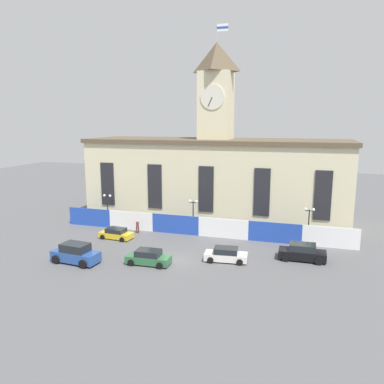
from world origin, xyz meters
name	(u,v)px	position (x,y,z in m)	size (l,w,h in m)	color
ground_plane	(174,261)	(0.00, 0.00, 0.00)	(160.00, 160.00, 0.00)	#565659
civic_building	(215,175)	(0.00, 18.29, 6.82)	(38.40, 11.01, 28.00)	beige
banner_fence	(199,226)	(0.00, 9.38, 1.26)	(38.71, 0.12, 2.52)	#2347B2
street_lamp_far_left	(107,203)	(-13.55, 10.02, 3.37)	(1.26, 0.36, 4.59)	black
street_lamp_far_right	(193,209)	(-0.95, 10.02, 3.37)	(1.26, 0.36, 4.58)	black
street_lamp_right	(309,218)	(13.58, 10.02, 3.31)	(1.26, 0.36, 4.49)	black
car_green_wagon	(148,258)	(-2.27, -1.68, 0.72)	(4.65, 2.23, 1.55)	#2D663D
car_black_suv	(302,253)	(13.01, 4.25, 0.83)	(4.91, 2.37, 1.80)	black
car_white_taxi	(226,255)	(5.26, 1.52, 0.69)	(4.65, 2.48, 1.50)	white
car_blue_van	(76,254)	(-9.76, -3.50, 0.96)	(5.26, 2.75, 2.10)	#284C99
car_yellow_coupe	(116,234)	(-9.70, 5.18, 0.63)	(4.33, 2.40, 1.35)	yellow
pedestrian	(138,226)	(-8.09, 8.10, 0.98)	(0.45, 0.45, 1.81)	brown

